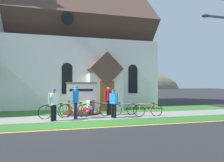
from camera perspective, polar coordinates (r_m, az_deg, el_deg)
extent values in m
plane|color=#2B2B2D|center=(14.19, -11.32, -8.41)|extent=(140.00, 140.00, 0.00)
cube|color=#99968E|center=(11.55, -11.66, -10.09)|extent=(32.00, 2.11, 0.01)
cube|color=#38722D|center=(9.71, -11.04, -11.85)|extent=(32.00, 1.63, 0.01)
cube|color=#38722D|center=(14.05, -12.24, -8.46)|extent=(24.00, 2.95, 0.01)
cube|color=yellow|center=(8.77, -10.62, -13.04)|extent=(28.00, 0.16, 0.01)
cube|color=white|center=(19.52, -12.95, 1.59)|extent=(14.76, 8.21, 5.41)
cube|color=brown|center=(20.25, -12.90, 14.63)|extent=(15.26, 8.36, 8.36)
cube|color=white|center=(14.96, -2.11, -3.04)|extent=(2.40, 1.60, 2.60)
cube|color=brown|center=(15.00, -2.10, 3.27)|extent=(2.40, 1.80, 2.40)
cube|color=brown|center=(14.18, -1.38, -4.17)|extent=(1.00, 0.06, 2.10)
cube|color=black|center=(15.37, -12.45, 0.02)|extent=(0.76, 0.06, 1.90)
cone|color=black|center=(15.42, -12.44, 3.55)|extent=(0.80, 0.06, 0.80)
cube|color=black|center=(16.42, 5.87, -0.06)|extent=(0.76, 0.06, 1.90)
cone|color=black|center=(16.46, 5.87, 3.25)|extent=(0.80, 0.06, 0.80)
cylinder|color=black|center=(16.13, -12.39, 16.66)|extent=(0.90, 0.06, 0.90)
cube|color=#7F6047|center=(13.43, -11.95, -7.06)|extent=(0.12, 0.12, 0.82)
cube|color=#7F6047|center=(13.59, -5.22, -7.01)|extent=(0.12, 0.12, 0.82)
cube|color=white|center=(13.42, -8.56, -3.07)|extent=(1.89, 0.09, 1.06)
cube|color=#7F6047|center=(13.41, -8.55, -0.56)|extent=(2.01, 0.14, 0.12)
cube|color=black|center=(13.37, -8.54, -2.53)|extent=(1.51, 0.02, 0.16)
cylinder|color=#382319|center=(13.22, -8.42, -8.74)|extent=(2.39, 2.39, 0.10)
ellipsoid|color=#CC338C|center=(13.31, -5.98, -7.96)|extent=(0.36, 0.36, 0.24)
ellipsoid|color=orange|center=(13.67, -7.42, -7.77)|extent=(0.36, 0.36, 0.24)
ellipsoid|color=gold|center=(13.35, -10.27, -7.93)|extent=(0.36, 0.36, 0.24)
ellipsoid|color=orange|center=(12.65, -10.08, -8.31)|extent=(0.36, 0.36, 0.24)
ellipsoid|color=#CC338C|center=(12.52, -6.54, -8.40)|extent=(0.36, 0.36, 0.24)
torus|color=black|center=(11.65, -7.87, -8.27)|extent=(0.72, 0.28, 0.75)
torus|color=black|center=(11.91, -12.79, -8.10)|extent=(0.72, 0.28, 0.75)
cylinder|color=#A51E19|center=(11.79, -11.14, -7.35)|extent=(0.54, 0.22, 0.47)
cylinder|color=#A51E19|center=(11.74, -10.60, -6.21)|extent=(0.74, 0.28, 0.07)
cylinder|color=#A51E19|center=(11.70, -9.31, -7.33)|extent=(0.26, 0.12, 0.49)
cylinder|color=#A51E19|center=(11.70, -8.87, -8.37)|extent=(0.41, 0.17, 0.09)
cylinder|color=#A51E19|center=(11.65, -8.32, -7.23)|extent=(0.22, 0.11, 0.44)
cylinder|color=#A51E19|center=(11.87, -12.60, -7.17)|extent=(0.12, 0.07, 0.40)
ellipsoid|color=black|center=(11.64, -8.76, -6.04)|extent=(0.25, 0.15, 0.05)
cylinder|color=silver|center=(11.84, -12.40, -6.14)|extent=(0.43, 0.17, 0.03)
cylinder|color=silver|center=(11.75, -9.86, -8.47)|extent=(0.18, 0.08, 0.18)
torus|color=black|center=(12.29, 12.33, -7.99)|extent=(0.70, 0.14, 0.70)
torus|color=black|center=(12.01, 7.62, -8.17)|extent=(0.70, 0.14, 0.70)
cylinder|color=orange|center=(12.07, 9.24, -7.36)|extent=(0.56, 0.12, 0.45)
cylinder|color=orange|center=(12.08, 9.76, -6.32)|extent=(0.76, 0.15, 0.05)
cylinder|color=orange|center=(12.18, 10.98, -7.27)|extent=(0.26, 0.08, 0.45)
cylinder|color=orange|center=(12.23, 11.40, -8.15)|extent=(0.42, 0.10, 0.09)
cylinder|color=orange|center=(12.24, 11.91, -7.11)|extent=(0.22, 0.07, 0.40)
cylinder|color=orange|center=(12.00, 7.81, -7.29)|extent=(0.12, 0.05, 0.38)
ellipsoid|color=black|center=(12.19, 11.49, -6.09)|extent=(0.25, 0.12, 0.05)
cylinder|color=silver|center=(11.98, 8.00, -6.31)|extent=(0.44, 0.10, 0.03)
cylinder|color=silver|center=(12.17, 10.47, -8.30)|extent=(0.18, 0.05, 0.18)
torus|color=black|center=(12.14, 1.22, -8.08)|extent=(0.71, 0.09, 0.71)
torus|color=black|center=(12.52, 5.58, -7.86)|extent=(0.71, 0.09, 0.71)
cylinder|color=#B7B7BC|center=(12.37, 4.12, -7.27)|extent=(0.55, 0.08, 0.42)
cylinder|color=#B7B7BC|center=(12.30, 3.65, -6.28)|extent=(0.75, 0.09, 0.08)
cylinder|color=#B7B7BC|center=(12.22, 2.51, -7.24)|extent=(0.26, 0.06, 0.45)
cylinder|color=#B7B7BC|center=(12.21, 2.11, -8.16)|extent=(0.41, 0.07, 0.09)
cylinder|color=#B7B7BC|center=(12.15, 1.62, -7.16)|extent=(0.22, 0.05, 0.40)
cylinder|color=#B7B7BC|center=(12.49, 5.41, -7.09)|extent=(0.12, 0.05, 0.35)
ellipsoid|color=black|center=(12.16, 2.02, -6.11)|extent=(0.25, 0.10, 0.05)
cylinder|color=silver|center=(12.45, 5.23, -6.22)|extent=(0.44, 0.06, 0.03)
cylinder|color=silver|center=(12.29, 2.99, -8.23)|extent=(0.18, 0.03, 0.18)
torus|color=black|center=(11.80, -13.22, -8.16)|extent=(0.73, 0.24, 0.75)
torus|color=black|center=(11.53, -18.19, -8.31)|extent=(0.73, 0.24, 0.75)
cylinder|color=#19723F|center=(11.59, -16.47, -7.38)|extent=(0.55, 0.19, 0.50)
cylinder|color=#19723F|center=(11.60, -15.92, -6.29)|extent=(0.75, 0.25, 0.07)
cylinder|color=#19723F|center=(11.69, -14.63, -7.41)|extent=(0.26, 0.11, 0.45)
cylinder|color=#19723F|center=(11.74, -14.19, -8.33)|extent=(0.41, 0.15, 0.09)
cylinder|color=#19723F|center=(11.75, -13.65, -7.25)|extent=(0.22, 0.10, 0.40)
cylinder|color=#19723F|center=(11.51, -17.99, -7.28)|extent=(0.12, 0.07, 0.42)
ellipsoid|color=black|center=(11.70, -14.09, -6.18)|extent=(0.25, 0.14, 0.05)
cylinder|color=silver|center=(11.50, -17.78, -6.14)|extent=(0.43, 0.15, 0.03)
cylinder|color=silver|center=(11.69, -15.18, -8.49)|extent=(0.18, 0.07, 0.18)
torus|color=black|center=(12.09, -6.86, -8.02)|extent=(0.73, 0.20, 0.74)
torus|color=black|center=(12.06, -1.78, -8.05)|extent=(0.73, 0.20, 0.74)
cylinder|color=black|center=(12.04, -3.51, -7.31)|extent=(0.57, 0.16, 0.45)
cylinder|color=black|center=(12.02, -4.07, -6.16)|extent=(0.78, 0.21, 0.10)
cylinder|color=black|center=(12.05, -5.39, -7.15)|extent=(0.27, 0.09, 0.50)
cylinder|color=black|center=(12.08, -5.85, -8.16)|extent=(0.43, 0.13, 0.09)
cylinder|color=black|center=(12.06, -6.40, -7.01)|extent=(0.23, 0.08, 0.44)
cylinder|color=black|center=(12.04, -1.99, -7.19)|extent=(0.12, 0.06, 0.37)
ellipsoid|color=black|center=(12.03, -5.94, -5.86)|extent=(0.25, 0.13, 0.05)
cylinder|color=silver|center=(12.02, -2.19, -6.23)|extent=(0.44, 0.12, 0.03)
cylinder|color=silver|center=(12.08, -4.83, -8.29)|extent=(0.18, 0.06, 0.18)
cylinder|color=black|center=(10.63, -16.39, -8.66)|extent=(0.15, 0.15, 0.82)
cylinder|color=black|center=(10.81, -15.67, -8.54)|extent=(0.15, 0.15, 0.82)
cube|color=silver|center=(10.65, -16.01, -4.84)|extent=(0.43, 0.49, 0.60)
sphere|color=#936B51|center=(10.63, -16.00, -2.67)|extent=(0.21, 0.21, 0.21)
ellipsoid|color=#1E59B2|center=(10.63, -16.00, -2.35)|extent=(0.34, 0.33, 0.15)
cylinder|color=silver|center=(10.45, -17.11, -4.74)|extent=(0.09, 0.23, 0.54)
cylinder|color=silver|center=(10.85, -14.95, -4.61)|extent=(0.09, 0.15, 0.54)
cylinder|color=black|center=(11.20, 0.82, -8.41)|extent=(0.15, 0.15, 0.78)
cylinder|color=black|center=(11.32, 0.11, -8.34)|extent=(0.15, 0.15, 0.78)
cube|color=blue|center=(11.19, 0.46, -4.96)|extent=(0.41, 0.47, 0.57)
sphere|color=tan|center=(11.17, 0.46, -2.99)|extent=(0.20, 0.20, 0.20)
ellipsoid|color=#1E59B2|center=(11.17, 0.46, -2.71)|extent=(0.33, 0.31, 0.14)
cylinder|color=blue|center=(10.99, 1.39, -4.88)|extent=(0.09, 0.10, 0.51)
cylinder|color=blue|center=(11.40, -0.43, -4.74)|extent=(0.09, 0.16, 0.52)
cylinder|color=black|center=(12.42, -0.53, -7.44)|extent=(0.15, 0.15, 0.88)
cylinder|color=black|center=(12.23, -1.19, -7.54)|extent=(0.15, 0.15, 0.88)
cube|color=red|center=(12.26, -0.86, -3.93)|extent=(0.51, 0.47, 0.64)
sphere|color=tan|center=(12.24, -0.86, -1.89)|extent=(0.23, 0.23, 0.23)
ellipsoid|color=black|center=(12.24, -0.86, -1.60)|extent=(0.37, 0.37, 0.16)
cylinder|color=red|center=(12.47, 0.11, -3.74)|extent=(0.09, 0.24, 0.58)
cylinder|color=red|center=(12.04, -1.86, -3.83)|extent=(0.09, 0.13, 0.58)
cylinder|color=#191E38|center=(11.21, -10.05, -8.11)|extent=(0.15, 0.15, 0.89)
cylinder|color=#191E38|center=(11.06, -10.28, -8.21)|extent=(0.15, 0.15, 0.89)
cube|color=blue|center=(11.07, -10.15, -4.22)|extent=(0.37, 0.54, 0.65)
sphere|color=tan|center=(11.05, -10.14, -1.96)|extent=(0.23, 0.23, 0.23)
ellipsoid|color=#1E59B2|center=(11.05, -10.14, -1.63)|extent=(0.35, 0.33, 0.16)
cylinder|color=blue|center=(11.34, -9.53, -3.98)|extent=(0.09, 0.10, 0.58)
cylinder|color=blue|center=(10.79, -10.80, -4.13)|extent=(0.09, 0.15, 0.59)
cube|color=#4C4C51|center=(13.72, 27.59, 15.57)|extent=(1.80, 0.10, 0.10)
ellipsoid|color=#3F3F44|center=(13.16, 24.57, 16.28)|extent=(0.44, 0.28, 0.20)
cylinder|color=#4C3823|center=(21.95, 3.00, -3.00)|extent=(0.30, 0.30, 2.13)
cone|color=#23662D|center=(22.13, 2.99, 6.77)|extent=(3.82, 3.82, 5.38)
ellipsoid|color=#847A5B|center=(92.10, -8.31, -2.12)|extent=(92.85, 46.60, 22.28)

